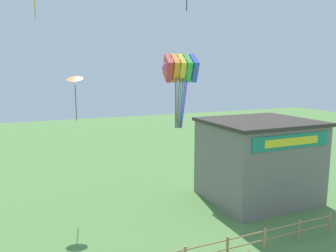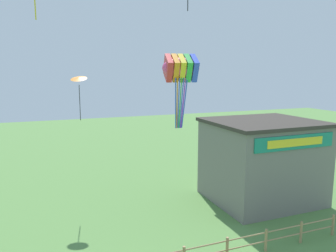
# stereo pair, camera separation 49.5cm
# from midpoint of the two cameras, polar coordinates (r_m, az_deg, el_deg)

# --- Properties ---
(seaside_building) EXTENTS (7.36, 6.41, 5.75)m
(seaside_building) POSITION_cam_midpoint_polar(r_m,az_deg,el_deg) (24.31, 14.86, -5.67)
(seaside_building) COLOR slate
(seaside_building) RESTS_ON ground_plane
(kite_rainbow_parafoil) EXTENTS (2.06, 1.69, 3.64)m
(kite_rainbow_parafoil) POSITION_cam_midpoint_polar(r_m,az_deg,el_deg) (16.10, 1.31, 9.98)
(kite_rainbow_parafoil) COLOR #E54C8C
(kite_orange_delta) EXTENTS (1.50, 1.48, 3.14)m
(kite_orange_delta) POSITION_cam_midpoint_polar(r_m,az_deg,el_deg) (23.45, -16.51, 7.75)
(kite_orange_delta) COLOR orange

